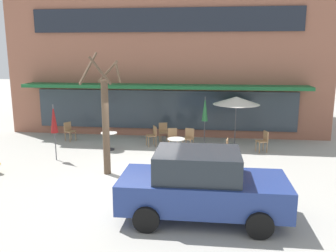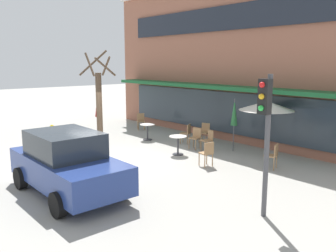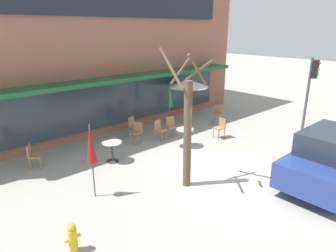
# 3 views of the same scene
# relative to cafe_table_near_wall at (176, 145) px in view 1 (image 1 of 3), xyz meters

# --- Properties ---
(ground_plane) EXTENTS (80.00, 80.00, 0.00)m
(ground_plane) POSITION_rel_cafe_table_near_wall_xyz_m (-0.94, -2.48, -0.52)
(ground_plane) COLOR #9E9B93
(building_facade) EXTENTS (16.02, 9.10, 7.81)m
(building_facade) POSITION_rel_cafe_table_near_wall_xyz_m (-0.94, 7.48, 3.39)
(building_facade) COLOR #935B47
(building_facade) RESTS_ON ground
(cafe_table_near_wall) EXTENTS (0.70, 0.70, 0.76)m
(cafe_table_near_wall) POSITION_rel_cafe_table_near_wall_xyz_m (0.00, 0.00, 0.00)
(cafe_table_near_wall) COLOR #333338
(cafe_table_near_wall) RESTS_ON ground
(cafe_table_streetside) EXTENTS (0.70, 0.70, 0.76)m
(cafe_table_streetside) POSITION_rel_cafe_table_near_wall_xyz_m (-2.98, 0.73, 0.00)
(cafe_table_streetside) COLOR #333338
(cafe_table_streetside) RESTS_ON ground
(patio_umbrella_green_folded) EXTENTS (2.10, 2.10, 2.20)m
(patio_umbrella_green_folded) POSITION_rel_cafe_table_near_wall_xyz_m (2.47, 2.32, 1.51)
(patio_umbrella_green_folded) COLOR #4C4C51
(patio_umbrella_green_folded) RESTS_ON ground
(patio_umbrella_cream_folded) EXTENTS (0.28, 0.28, 2.20)m
(patio_umbrella_cream_folded) POSITION_rel_cafe_table_near_wall_xyz_m (-4.63, -0.95, 1.11)
(patio_umbrella_cream_folded) COLOR #4C4C51
(patio_umbrella_cream_folded) RESTS_ON ground
(patio_umbrella_corner_open) EXTENTS (0.28, 0.28, 2.20)m
(patio_umbrella_corner_open) POSITION_rel_cafe_table_near_wall_xyz_m (1.09, 2.12, 1.11)
(patio_umbrella_corner_open) COLOR #4C4C51
(patio_umbrella_corner_open) RESTS_ON ground
(cafe_chair_0) EXTENTS (0.54, 0.54, 0.89)m
(cafe_chair_0) POSITION_rel_cafe_table_near_wall_xyz_m (-1.22, 1.64, 0.01)
(cafe_chair_0) COLOR #9E754C
(cafe_chair_0) RESTS_ON ground
(cafe_chair_1) EXTENTS (0.51, 0.51, 0.89)m
(cafe_chair_1) POSITION_rel_cafe_table_near_wall_xyz_m (3.58, 1.18, 0.01)
(cafe_chair_1) COLOR #9E754C
(cafe_chair_1) RESTS_ON ground
(cafe_chair_2) EXTENTS (0.50, 0.50, 0.89)m
(cafe_chair_2) POSITION_rel_cafe_table_near_wall_xyz_m (0.43, 1.31, 0.01)
(cafe_chair_2) COLOR #9E754C
(cafe_chair_2) RESTS_ON ground
(cafe_chair_3) EXTENTS (0.46, 0.46, 0.89)m
(cafe_chair_3) POSITION_rel_cafe_table_near_wall_xyz_m (1.90, -0.31, 0.01)
(cafe_chair_3) COLOR #9E754C
(cafe_chair_3) RESTS_ON ground
(cafe_chair_4) EXTENTS (0.55, 0.55, 0.89)m
(cafe_chair_4) POSITION_rel_cafe_table_near_wall_xyz_m (-5.31, 2.05, 0.01)
(cafe_chair_4) COLOR #9E754C
(cafe_chair_4) RESTS_ON ground
(cafe_chair_5) EXTENTS (0.48, 0.48, 0.89)m
(cafe_chair_5) POSITION_rel_cafe_table_near_wall_xyz_m (-0.28, 1.27, 0.01)
(cafe_chair_5) COLOR #9E754C
(cafe_chair_5) RESTS_ON ground
(cafe_chair_6) EXTENTS (0.51, 0.51, 0.89)m
(cafe_chair_6) POSITION_rel_cafe_table_near_wall_xyz_m (-0.84, 2.42, 0.01)
(cafe_chair_6) COLOR #9E754C
(cafe_chair_6) RESTS_ON ground
(parked_sedan) EXTENTS (4.21, 2.04, 1.76)m
(parked_sedan) POSITION_rel_cafe_table_near_wall_xyz_m (1.15, -5.22, 0.36)
(parked_sedan) COLOR navy
(parked_sedan) RESTS_ON ground
(street_tree) EXTENTS (1.28, 1.19, 4.15)m
(street_tree) POSITION_rel_cafe_table_near_wall_xyz_m (-2.20, -2.25, 1.38)
(street_tree) COLOR brown
(street_tree) RESTS_ON ground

